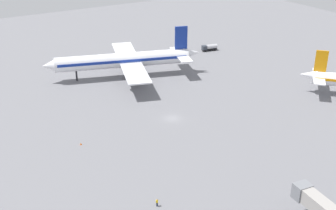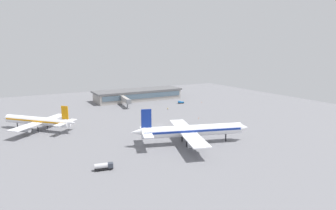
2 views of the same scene
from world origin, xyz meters
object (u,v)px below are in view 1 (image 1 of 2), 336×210
at_px(safety_cone_near_gate, 81,144).
at_px(airplane_taxiing, 125,60).
at_px(fuel_truck, 210,47).
at_px(ground_crew_worker, 157,202).

bearing_deg(safety_cone_near_gate, airplane_taxiing, 50.66).
bearing_deg(fuel_truck, ground_crew_worker, 60.06).
bearing_deg(safety_cone_near_gate, fuel_truck, 32.12).
distance_m(airplane_taxiing, ground_crew_worker, 71.62).
bearing_deg(airplane_taxiing, fuel_truck, -150.66).
height_order(airplane_taxiing, safety_cone_near_gate, airplane_taxiing).
height_order(airplane_taxiing, ground_crew_worker, airplane_taxiing).
bearing_deg(ground_crew_worker, airplane_taxiing, 139.67).
xyz_separation_m(airplane_taxiing, safety_cone_near_gate, (-29.82, -36.38, -5.64)).
xyz_separation_m(fuel_truck, safety_cone_near_gate, (-71.68, -44.99, -1.09)).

